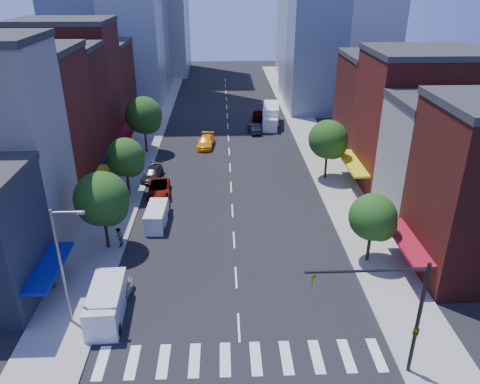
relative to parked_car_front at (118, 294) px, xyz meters
The scene contains 30 objects.
ground 9.72m from the parked_car_front, 20.31° to the right, with size 220.00×220.00×0.00m, color black.
sidewalk_left 36.80m from the parked_car_front, 95.31° to the left, with size 5.00×120.00×0.15m, color gray.
sidewalk_right 42.53m from the parked_car_front, 59.48° to the left, with size 5.00×120.00×0.15m, color gray.
crosswalk 11.12m from the parked_car_front, 34.99° to the right, with size 19.00×3.00×0.01m, color silver.
bldg_left_2 22.12m from the parked_car_front, 124.79° to the left, with size 12.00×9.00×16.00m, color #5C1915.
bldg_left_3 29.08m from the parked_car_front, 114.91° to the left, with size 12.00×8.00×15.00m, color #4D1613.
bldg_left_4 36.99m from the parked_car_front, 109.23° to the left, with size 12.00×9.00×17.00m, color #5C1915.
bldg_left_5 45.60m from the parked_car_front, 105.26° to the left, with size 12.00×10.00×13.00m, color #4D1613.
bldg_right_1 32.70m from the parked_car_front, 21.14° to the left, with size 12.00×8.00×12.00m, color beige.
bldg_right_2 37.13m from the parked_car_front, 34.44° to the left, with size 12.00×10.00×15.00m, color #5C1915.
bldg_right_3 43.34m from the parked_car_front, 45.51° to the left, with size 12.00×10.00×13.00m, color #4D1613.
traffic_signal 20.90m from the parked_car_front, 22.45° to the right, with size 7.24×2.24×8.00m.
streetlight 5.85m from the parked_car_front, 138.89° to the right, with size 2.25×0.25×9.00m.
tree_left_near 8.94m from the parked_car_front, 106.59° to the left, with size 4.80×4.80×7.30m.
tree_left_mid 19.09m from the parked_car_front, 96.92° to the left, with size 4.20×4.20×6.65m.
tree_left_far 32.95m from the parked_car_front, 93.96° to the left, with size 5.00×5.00×7.75m.
tree_right_near 21.53m from the parked_car_front, 12.39° to the left, with size 4.00×4.00×6.20m.
tree_right_far 30.94m from the parked_car_front, 47.39° to the left, with size 4.60×4.60×7.20m.
parked_car_front is the anchor object (origin of this frame).
parked_car_second 13.11m from the parked_car_front, 83.01° to the left, with size 1.68×4.81×1.58m, color black.
parked_car_third 18.88m from the parked_car_front, 87.17° to the left, with size 2.46×5.34×1.48m, color #999999.
parked_car_rear 23.34m from the parked_car_front, 90.99° to the left, with size 1.94×4.78×1.39m, color black.
cargo_van_near 2.10m from the parked_car_front, 101.32° to the right, with size 2.53×5.75×2.41m.
cargo_van_far 11.79m from the parked_car_front, 82.61° to the left, with size 2.00×4.66×1.96m.
taxi 35.16m from the parked_car_front, 80.52° to the left, with size 2.17×5.33×1.55m, color #FFA20D.
traffic_car_oncoming 43.01m from the parked_car_front, 72.15° to the left, with size 1.48×4.24×1.40m, color black.
traffic_car_far 50.55m from the parked_car_front, 73.48° to the left, with size 1.87×4.64×1.58m, color #999999.
box_truck 47.48m from the parked_car_front, 70.10° to the left, with size 3.43×8.47×3.31m.
pedestrian_near 5.70m from the parked_car_front, 161.78° to the left, with size 0.67×0.44×1.83m, color #999999.
pedestrian_far 7.85m from the parked_car_front, 100.32° to the left, with size 0.89×0.69×1.83m, color #999999.
Camera 1 is at (-0.96, -25.90, 22.85)m, focal length 35.00 mm.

